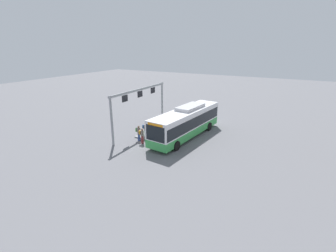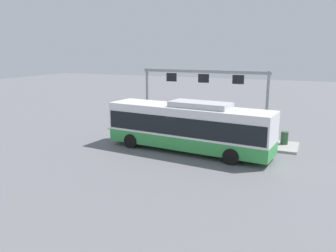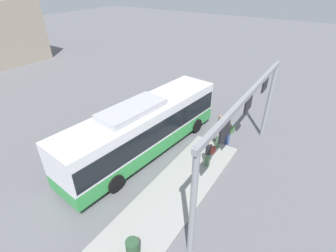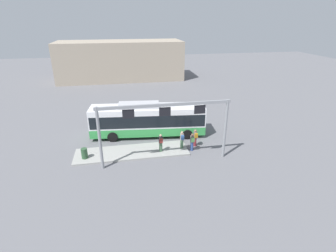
{
  "view_description": "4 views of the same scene",
  "coord_description": "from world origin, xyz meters",
  "px_view_note": "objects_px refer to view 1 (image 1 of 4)",
  "views": [
    {
      "loc": [
        23.77,
        10.68,
        9.9
      ],
      "look_at": [
        2.23,
        -1.1,
        1.74
      ],
      "focal_mm": 26.08,
      "sensor_mm": 36.0,
      "label": 1
    },
    {
      "loc": [
        -7.71,
        21.23,
        6.81
      ],
      "look_at": [
        1.84,
        -0.84,
        1.44
      ],
      "focal_mm": 36.9,
      "sensor_mm": 36.0,
      "label": 2
    },
    {
      "loc": [
        -9.98,
        -8.27,
        9.65
      ],
      "look_at": [
        1.71,
        -0.56,
        1.14
      ],
      "focal_mm": 26.98,
      "sensor_mm": 36.0,
      "label": 3
    },
    {
      "loc": [
        -2.45,
        -24.07,
        11.24
      ],
      "look_at": [
        1.83,
        -1.23,
        1.39
      ],
      "focal_mm": 27.54,
      "sensor_mm": 36.0,
      "label": 4
    }
  ],
  "objects_px": {
    "person_waiting_far": "(145,129)",
    "trash_bin": "(178,115)",
    "person_waiting_near": "(142,135)",
    "bus_main": "(186,121)",
    "person_boarding": "(139,133)",
    "person_waiting_mid": "(153,124)"
  },
  "relations": [
    {
      "from": "person_boarding",
      "to": "trash_bin",
      "type": "xyz_separation_m",
      "value": [
        -9.41,
        0.08,
        -0.28
      ]
    },
    {
      "from": "person_boarding",
      "to": "trash_bin",
      "type": "relative_size",
      "value": 1.86
    },
    {
      "from": "person_waiting_far",
      "to": "trash_bin",
      "type": "bearing_deg",
      "value": 94.55
    },
    {
      "from": "person_boarding",
      "to": "person_waiting_near",
      "type": "relative_size",
      "value": 1.0
    },
    {
      "from": "bus_main",
      "to": "trash_bin",
      "type": "bearing_deg",
      "value": -140.06
    },
    {
      "from": "person_boarding",
      "to": "person_waiting_far",
      "type": "xyz_separation_m",
      "value": [
        -0.87,
        0.3,
        0.16
      ]
    },
    {
      "from": "bus_main",
      "to": "person_waiting_near",
      "type": "height_order",
      "value": "bus_main"
    },
    {
      "from": "person_boarding",
      "to": "person_waiting_near",
      "type": "height_order",
      "value": "same"
    },
    {
      "from": "bus_main",
      "to": "person_waiting_near",
      "type": "bearing_deg",
      "value": -32.38
    },
    {
      "from": "person_boarding",
      "to": "person_waiting_near",
      "type": "bearing_deg",
      "value": -31.98
    },
    {
      "from": "person_waiting_far",
      "to": "bus_main",
      "type": "bearing_deg",
      "value": 38.55
    },
    {
      "from": "trash_bin",
      "to": "person_waiting_near",
      "type": "bearing_deg",
      "value": 4.21
    },
    {
      "from": "person_waiting_far",
      "to": "trash_bin",
      "type": "relative_size",
      "value": 1.86
    },
    {
      "from": "person_waiting_near",
      "to": "person_waiting_mid",
      "type": "relative_size",
      "value": 1.0
    },
    {
      "from": "person_waiting_near",
      "to": "person_waiting_mid",
      "type": "bearing_deg",
      "value": 99.22
    },
    {
      "from": "person_waiting_far",
      "to": "trash_bin",
      "type": "height_order",
      "value": "person_waiting_far"
    },
    {
      "from": "person_waiting_near",
      "to": "person_waiting_far",
      "type": "height_order",
      "value": "person_waiting_far"
    },
    {
      "from": "trash_bin",
      "to": "person_waiting_mid",
      "type": "bearing_deg",
      "value": -0.29
    },
    {
      "from": "person_waiting_near",
      "to": "trash_bin",
      "type": "distance_m",
      "value": 9.96
    },
    {
      "from": "person_boarding",
      "to": "person_waiting_far",
      "type": "height_order",
      "value": "person_waiting_far"
    },
    {
      "from": "bus_main",
      "to": "trash_bin",
      "type": "height_order",
      "value": "bus_main"
    },
    {
      "from": "bus_main",
      "to": "person_boarding",
      "type": "xyz_separation_m",
      "value": [
        3.53,
        -4.03,
        -0.92
      ]
    }
  ]
}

